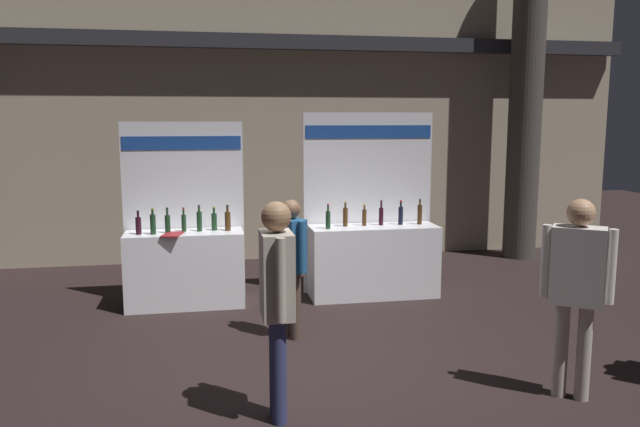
# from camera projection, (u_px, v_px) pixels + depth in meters

# --- Properties ---
(ground_plane) EXTENTS (26.56, 26.56, 0.00)m
(ground_plane) POSITION_uv_depth(u_px,v_px,m) (298.00, 359.00, 6.51)
(ground_plane) COLOR black
(hall_colonnade) EXTENTS (13.28, 1.18, 6.76)m
(hall_colonnade) POSITION_uv_depth(u_px,v_px,m) (256.00, 67.00, 10.65)
(hall_colonnade) COLOR tan
(hall_colonnade) RESTS_ON ground_plane
(exhibitor_booth_0) EXTENTS (1.60, 0.74, 2.42)m
(exhibitor_booth_0) POSITION_uv_depth(u_px,v_px,m) (185.00, 260.00, 8.32)
(exhibitor_booth_0) COLOR white
(exhibitor_booth_0) RESTS_ON ground_plane
(exhibitor_booth_1) EXTENTS (1.85, 0.66, 2.54)m
(exhibitor_booth_1) POSITION_uv_depth(u_px,v_px,m) (372.00, 252.00, 8.77)
(exhibitor_booth_1) COLOR white
(exhibitor_booth_1) RESTS_ON ground_plane
(visitor_0) EXTENTS (0.34, 0.43, 1.58)m
(visitor_0) POSITION_uv_depth(u_px,v_px,m) (291.00, 259.00, 7.02)
(visitor_0) COLOR #47382D
(visitor_0) RESTS_ON ground_plane
(visitor_2) EXTENTS (0.51, 0.45, 1.79)m
(visitor_2) POSITION_uv_depth(u_px,v_px,m) (577.00, 279.00, 5.45)
(visitor_2) COLOR #ADA393
(visitor_2) RESTS_ON ground_plane
(visitor_4) EXTENTS (0.25, 0.55, 1.82)m
(visitor_4) POSITION_uv_depth(u_px,v_px,m) (277.00, 290.00, 5.05)
(visitor_4) COLOR navy
(visitor_4) RESTS_ON ground_plane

